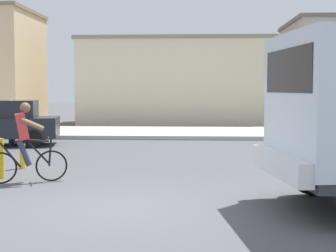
# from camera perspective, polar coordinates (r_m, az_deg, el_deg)

# --- Properties ---
(ground_plane) EXTENTS (120.00, 120.00, 0.00)m
(ground_plane) POSITION_cam_1_polar(r_m,az_deg,el_deg) (8.53, -4.88, -9.33)
(ground_plane) COLOR #4C4C51
(sidewalk_far) EXTENTS (80.00, 5.00, 0.16)m
(sidewalk_far) POSITION_cam_1_polar(r_m,az_deg,el_deg) (21.87, -0.07, -0.75)
(sidewalk_far) COLOR #ADADA8
(sidewalk_far) RESTS_ON ground
(cyclist) EXTENTS (1.64, 0.72, 1.72)m
(cyclist) POSITION_cam_1_polar(r_m,az_deg,el_deg) (10.98, -16.09, -1.84)
(cyclist) COLOR black
(cyclist) RESTS_ON ground
(car_red_near) EXTENTS (4.24, 2.39, 1.60)m
(car_red_near) POSITION_cam_1_polar(r_m,az_deg,el_deg) (18.45, -18.63, 0.38)
(car_red_near) COLOR #1E2328
(car_red_near) RESTS_ON ground
(pedestrian_near_kerb) EXTENTS (0.34, 0.22, 1.62)m
(pedestrian_near_kerb) POSITION_cam_1_polar(r_m,az_deg,el_deg) (18.27, -17.57, 0.46)
(pedestrian_near_kerb) COLOR #2D334C
(pedestrian_near_kerb) RESTS_ON ground
(bollard_near) EXTENTS (0.14, 0.14, 0.90)m
(bollard_near) POSITION_cam_1_polar(r_m,az_deg,el_deg) (11.71, -18.67, -3.57)
(bollard_near) COLOR gold
(bollard_near) RESTS_ON ground
(bollard_far) EXTENTS (0.14, 0.14, 0.90)m
(bollard_far) POSITION_cam_1_polar(r_m,az_deg,el_deg) (13.01, -16.40, -2.74)
(bollard_far) COLOR gold
(bollard_far) RESTS_ON ground
(building_mid_block) EXTENTS (10.67, 5.72, 4.80)m
(building_mid_block) POSITION_cam_1_polar(r_m,az_deg,el_deg) (28.63, 0.90, 5.11)
(building_mid_block) COLOR beige
(building_mid_block) RESTS_ON ground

